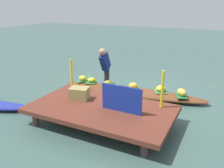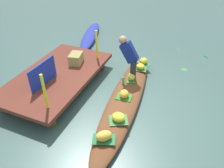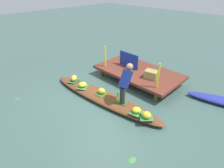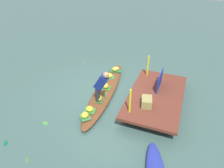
% 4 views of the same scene
% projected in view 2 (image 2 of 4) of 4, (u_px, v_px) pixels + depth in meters
% --- Properties ---
extents(canal_water, '(40.00, 40.00, 0.00)m').
position_uv_depth(canal_water, '(125.00, 102.00, 5.47)').
color(canal_water, '#3B5751').
rests_on(canal_water, ground).
extents(dock_platform, '(3.20, 1.80, 0.40)m').
position_uv_depth(dock_platform, '(57.00, 75.00, 5.84)').
color(dock_platform, brown).
rests_on(dock_platform, ground).
extents(vendor_boat, '(4.40, 1.12, 0.21)m').
position_uv_depth(vendor_boat, '(125.00, 99.00, 5.41)').
color(vendor_boat, brown).
rests_on(vendor_boat, ground).
extents(moored_boat, '(2.80, 1.28, 0.20)m').
position_uv_depth(moored_boat, '(90.00, 36.00, 8.60)').
color(moored_boat, navy).
rests_on(moored_boat, ground).
extents(leaf_mat_0, '(0.48, 0.50, 0.01)m').
position_uv_depth(leaf_mat_0, '(118.00, 120.00, 4.66)').
color(leaf_mat_0, '#3D793D').
rests_on(leaf_mat_0, vendor_boat).
extents(banana_bunch_0, '(0.30, 0.33, 0.17)m').
position_uv_depth(banana_bunch_0, '(118.00, 117.00, 4.61)').
color(banana_bunch_0, yellow).
rests_on(banana_bunch_0, vendor_boat).
extents(leaf_mat_1, '(0.41, 0.51, 0.01)m').
position_uv_depth(leaf_mat_1, '(104.00, 139.00, 4.24)').
color(leaf_mat_1, '#246C37').
rests_on(leaf_mat_1, vendor_boat).
extents(banana_bunch_1, '(0.37, 0.38, 0.19)m').
position_uv_depth(banana_bunch_1, '(104.00, 136.00, 4.18)').
color(banana_bunch_1, gold).
rests_on(banana_bunch_1, vendor_boat).
extents(leaf_mat_2, '(0.41, 0.31, 0.01)m').
position_uv_depth(leaf_mat_2, '(131.00, 80.00, 5.90)').
color(leaf_mat_2, '#2E6324').
rests_on(leaf_mat_2, vendor_boat).
extents(banana_bunch_2, '(0.31, 0.26, 0.19)m').
position_uv_depth(banana_bunch_2, '(131.00, 77.00, 5.85)').
color(banana_bunch_2, gold).
rests_on(banana_bunch_2, vendor_boat).
extents(leaf_mat_3, '(0.32, 0.39, 0.01)m').
position_uv_depth(leaf_mat_3, '(124.00, 97.00, 5.30)').
color(leaf_mat_3, '#2F7626').
rests_on(leaf_mat_3, vendor_boat).
extents(banana_bunch_3, '(0.30, 0.26, 0.19)m').
position_uv_depth(banana_bunch_3, '(124.00, 94.00, 5.24)').
color(banana_bunch_3, gold).
rests_on(banana_bunch_3, vendor_boat).
extents(leaf_mat_4, '(0.36, 0.40, 0.01)m').
position_uv_depth(leaf_mat_4, '(140.00, 69.00, 6.36)').
color(leaf_mat_4, '#377F3A').
rests_on(leaf_mat_4, vendor_boat).
extents(banana_bunch_4, '(0.34, 0.35, 0.15)m').
position_uv_depth(banana_bunch_4, '(141.00, 66.00, 6.32)').
color(banana_bunch_4, gold).
rests_on(banana_bunch_4, vendor_boat).
extents(leaf_mat_5, '(0.46, 0.46, 0.01)m').
position_uv_depth(leaf_mat_5, '(143.00, 63.00, 6.61)').
color(leaf_mat_5, '#347A44').
rests_on(leaf_mat_5, vendor_boat).
extents(banana_bunch_5, '(0.28, 0.26, 0.18)m').
position_uv_depth(banana_bunch_5, '(144.00, 61.00, 6.56)').
color(banana_bunch_5, gold).
rests_on(banana_bunch_5, vendor_boat).
extents(vendor_person, '(0.23, 0.54, 1.19)m').
position_uv_depth(vendor_person, '(129.00, 56.00, 5.58)').
color(vendor_person, '#28282D').
rests_on(vendor_person, vendor_boat).
extents(water_bottle, '(0.06, 0.06, 0.19)m').
position_uv_depth(water_bottle, '(123.00, 81.00, 5.71)').
color(water_bottle, '#50A65F').
rests_on(water_bottle, vendor_boat).
extents(market_banner, '(0.91, 0.05, 0.58)m').
position_uv_depth(market_banner, '(43.00, 74.00, 5.26)').
color(market_banner, navy).
rests_on(market_banner, dock_platform).
extents(railing_post_west, '(0.06, 0.06, 0.84)m').
position_uv_depth(railing_post_west, '(45.00, 92.00, 4.47)').
color(railing_post_west, yellow).
rests_on(railing_post_west, dock_platform).
extents(railing_post_east, '(0.06, 0.06, 0.84)m').
position_uv_depth(railing_post_east, '(97.00, 45.00, 6.27)').
color(railing_post_east, yellow).
rests_on(railing_post_east, dock_platform).
extents(produce_crate, '(0.50, 0.41, 0.29)m').
position_uv_depth(produce_crate, '(76.00, 58.00, 6.19)').
color(produce_crate, olive).
rests_on(produce_crate, dock_platform).
extents(drifting_plant_0, '(0.24, 0.24, 0.01)m').
position_uv_depth(drifting_plant_0, '(179.00, 49.00, 7.84)').
color(drifting_plant_0, '#3A6739').
rests_on(drifting_plant_0, ground).
extents(drifting_plant_2, '(0.25, 0.22, 0.01)m').
position_uv_depth(drifting_plant_2, '(206.00, 57.00, 7.38)').
color(drifting_plant_2, '#115535').
rests_on(drifting_plant_2, ground).
extents(drifting_plant_3, '(0.14, 0.21, 0.01)m').
position_uv_depth(drifting_plant_3, '(184.00, 69.00, 6.73)').
color(drifting_plant_3, '#408B35').
rests_on(drifting_plant_3, ground).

